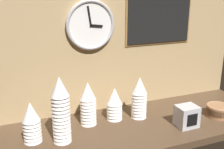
{
  "coord_description": "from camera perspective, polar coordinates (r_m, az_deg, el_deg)",
  "views": [
    {
      "loc": [
        -67.03,
        -126.09,
        73.43
      ],
      "look_at": [
        -14.69,
        4.0,
        28.86
      ],
      "focal_mm": 45.0,
      "sensor_mm": 36.0,
      "label": 1
    }
  ],
  "objects": [
    {
      "name": "cup_stack_far_left",
      "position": [
        1.43,
        -16.06,
        -9.31
      ],
      "size": [
        8.94,
        8.94,
        20.71
      ],
      "color": "white",
      "rests_on": "ground_plane"
    },
    {
      "name": "menu_board",
      "position": [
        1.77,
        9.67,
        13.19
      ],
      "size": [
        44.97,
        1.32,
        44.41
      ],
      "color": "olive"
    },
    {
      "name": "wall_tiled_back",
      "position": [
        1.68,
        1.81,
        10.47
      ],
      "size": [
        160.0,
        3.0,
        105.0
      ],
      "color": "tan",
      "rests_on": "ground_plane"
    },
    {
      "name": "ground_plane",
      "position": [
        1.62,
        5.46,
        -10.3
      ],
      "size": [
        160.0,
        56.0,
        4.0
      ],
      "primitive_type": "cube",
      "color": "#4C3826"
    },
    {
      "name": "cup_stack_center_left",
      "position": [
        1.54,
        -4.88,
        -5.89
      ],
      "size": [
        8.94,
        8.94,
        24.37
      ],
      "color": "white",
      "rests_on": "ground_plane"
    },
    {
      "name": "cup_stack_center",
      "position": [
        1.6,
        0.51,
        -5.97
      ],
      "size": [
        8.94,
        8.94,
        18.88
      ],
      "color": "white",
      "rests_on": "ground_plane"
    },
    {
      "name": "bowl_stack_far_right",
      "position": [
        1.77,
        20.73,
        -6.8
      ],
      "size": [
        13.39,
        13.39,
        6.91
      ],
      "color": "#996B47",
      "rests_on": "ground_plane"
    },
    {
      "name": "cup_stack_center_right",
      "position": [
        1.62,
        5.56,
        -4.67
      ],
      "size": [
        8.94,
        8.94,
        24.37
      ],
      "color": "white",
      "rests_on": "ground_plane"
    },
    {
      "name": "cup_stack_left",
      "position": [
        1.37,
        -10.36,
        -7.11
      ],
      "size": [
        8.94,
        8.94,
        33.53
      ],
      "color": "white",
      "rests_on": "ground_plane"
    },
    {
      "name": "napkin_dispenser",
      "position": [
        1.59,
        14.94,
        -8.21
      ],
      "size": [
        11.31,
        9.77,
        11.71
      ],
      "color": "#B7B7BC",
      "rests_on": "ground_plane"
    },
    {
      "name": "wall_clock",
      "position": [
        1.58,
        -4.39,
        9.97
      ],
      "size": [
        28.15,
        2.7,
        28.15
      ],
      "color": "white"
    }
  ]
}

